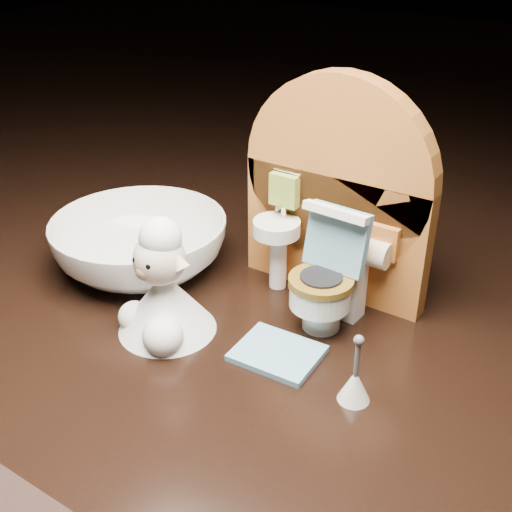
{
  "coord_description": "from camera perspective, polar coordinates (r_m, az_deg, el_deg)",
  "views": [
    {
      "loc": [
        0.17,
        -0.28,
        0.24
      ],
      "look_at": [
        -0.02,
        0.01,
        0.05
      ],
      "focal_mm": 45.0,
      "sensor_mm": 36.0,
      "label": 1
    }
  ],
  "objects": [
    {
      "name": "bath_mat",
      "position": [
        0.39,
        1.92,
        -8.63
      ],
      "size": [
        0.05,
        0.04,
        0.0
      ],
      "primitive_type": "cube",
      "rotation": [
        0.0,
        0.0,
        0.04
      ],
      "color": "#6AA0BB",
      "rests_on": "ground"
    },
    {
      "name": "plush_lamb",
      "position": [
        0.4,
        -8.28,
        -3.32
      ],
      "size": [
        0.06,
        0.06,
        0.08
      ],
      "rotation": [
        0.0,
        0.0,
        -0.12
      ],
      "color": "white",
      "rests_on": "ground"
    },
    {
      "name": "ceramic_bowl",
      "position": [
        0.47,
        -10.27,
        1.0
      ],
      "size": [
        0.15,
        0.15,
        0.04
      ],
      "primitive_type": "imported",
      "rotation": [
        0.0,
        0.0,
        -0.26
      ],
      "color": "white",
      "rests_on": "ground"
    },
    {
      "name": "toilet_brush",
      "position": [
        0.36,
        8.77,
        -11.11
      ],
      "size": [
        0.02,
        0.02,
        0.04
      ],
      "color": "white",
      "rests_on": "ground"
    },
    {
      "name": "backdrop_panel",
      "position": [
        0.42,
        7.04,
        4.76
      ],
      "size": [
        0.13,
        0.05,
        0.15
      ],
      "color": "#A96127",
      "rests_on": "ground"
    },
    {
      "name": "toy_toilet",
      "position": [
        0.4,
        6.54,
        -2.35
      ],
      "size": [
        0.04,
        0.05,
        0.08
      ],
      "rotation": [
        0.0,
        0.0,
        -0.05
      ],
      "color": "white",
      "rests_on": "ground"
    }
  ]
}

